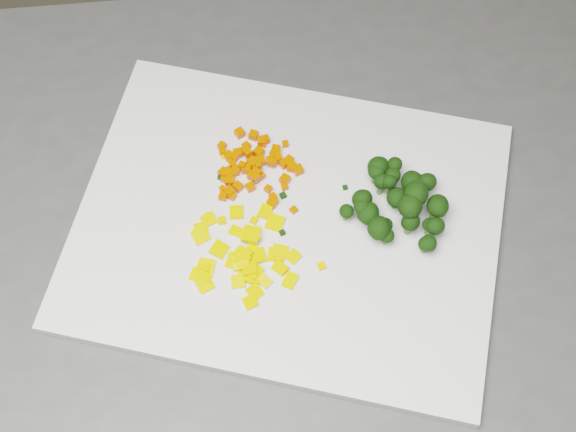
{
  "coord_description": "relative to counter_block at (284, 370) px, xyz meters",
  "views": [
    {
      "loc": [
        0.08,
        0.22,
        1.64
      ],
      "look_at": [
        0.11,
        0.6,
        0.92
      ],
      "focal_mm": 50.0,
      "sensor_mm": 36.0,
      "label": 1
    }
  ],
  "objects": [
    {
      "name": "broccoli_floret_13",
      "position": [
        0.15,
        -0.01,
        0.48
      ],
      "size": [
        0.03,
        0.03,
        0.03
      ],
      "primitive_type": null,
      "color": "black",
      "rests_on": "broccoli_pile"
    },
    {
      "name": "carrot_cube_57",
      "position": [
        -0.01,
        0.04,
        0.47
      ],
      "size": [
        0.01,
        0.01,
        0.01
      ],
      "primitive_type": "cube",
      "rotation": [
        0.0,
        0.0,
        0.89
      ],
      "color": "#DB4802",
      "rests_on": "carrot_pile"
    },
    {
      "name": "carrot_cube_42",
      "position": [
        -0.03,
        0.09,
        0.47
      ],
      "size": [
        0.01,
        0.01,
        0.01
      ],
      "primitive_type": "cube",
      "rotation": [
        0.0,
        0.0,
        2.03
      ],
      "color": "#DB4802",
      "rests_on": "carrot_pile"
    },
    {
      "name": "stray_bit_10",
      "position": [
        0.07,
        0.05,
        0.46
      ],
      "size": [
        0.01,
        0.01,
        0.0
      ],
      "primitive_type": "cube",
      "rotation": [
        0.0,
        0.0,
        1.68
      ],
      "color": "black",
      "rests_on": "cutting_board"
    },
    {
      "name": "stray_bit_5",
      "position": [
        0.01,
        -0.02,
        0.46
      ],
      "size": [
        0.01,
        0.01,
        0.0
      ],
      "primitive_type": "cube",
      "rotation": [
        0.0,
        0.0,
        2.42
      ],
      "color": "yellow",
      "rests_on": "cutting_board"
    },
    {
      "name": "carrot_cube_53",
      "position": [
        -0.03,
        0.08,
        0.47
      ],
      "size": [
        0.01,
        0.01,
        0.01
      ],
      "primitive_type": "cube",
      "rotation": [
        0.0,
        0.0,
        1.48
      ],
      "color": "#DB4802",
      "rests_on": "carrot_pile"
    },
    {
      "name": "carrot_cube_11",
      "position": [
        -0.01,
        0.11,
        0.47
      ],
      "size": [
        0.01,
        0.01,
        0.01
      ],
      "primitive_type": "cube",
      "rotation": [
        0.0,
        0.0,
        0.23
      ],
      "color": "#DB4802",
      "rests_on": "carrot_pile"
    },
    {
      "name": "carrot_cube_27",
      "position": [
        0.02,
        0.08,
        0.47
      ],
      "size": [
        0.01,
        0.01,
        0.01
      ],
      "primitive_type": "cube",
      "rotation": [
        0.0,
        0.0,
        2.8
      ],
      "color": "#DB4802",
      "rests_on": "carrot_pile"
    },
    {
      "name": "broccoli_floret_4",
      "position": [
        0.14,
        0.04,
        0.47
      ],
      "size": [
        0.03,
        0.03,
        0.03
      ],
      "primitive_type": null,
      "color": "black",
      "rests_on": "broccoli_pile"
    },
    {
      "name": "carrot_cube_45",
      "position": [
        -0.05,
        0.05,
        0.47
      ],
      "size": [
        0.01,
        0.01,
        0.01
      ],
      "primitive_type": "cube",
      "rotation": [
        0.0,
        0.0,
        0.73
      ],
      "color": "#DB4802",
      "rests_on": "carrot_pile"
    },
    {
      "name": "pepper_chunk_6",
      "position": [
        -0.05,
        0.01,
        0.46
      ],
      "size": [
        0.02,
        0.02,
        0.0
      ],
      "primitive_type": "cube",
      "rotation": [
        0.02,
        -0.0,
        2.63
      ],
      "color": "yellow",
      "rests_on": "pepper_pile"
    },
    {
      "name": "broccoli_floret_21",
      "position": [
        0.08,
        0.01,
        0.48
      ],
      "size": [
        0.02,
        0.02,
        0.03
      ],
      "primitive_type": null,
      "color": "black",
      "rests_on": "broccoli_pile"
    },
    {
      "name": "stray_bit_2",
      "position": [
        -0.08,
        0.03,
        0.46
      ],
      "size": [
        0.01,
        0.01,
        0.0
      ],
      "primitive_type": "cube",
      "rotation": [
        0.0,
        0.0,
        0.41
      ],
      "color": "yellow",
      "rests_on": "cutting_board"
    },
    {
      "name": "carrot_cube_39",
      "position": [
        -0.02,
        0.07,
        0.47
      ],
      "size": [
        0.01,
        0.01,
        0.01
      ],
      "primitive_type": "cube",
      "rotation": [
        0.0,
        0.0,
        0.76
      ],
      "color": "#DB4802",
      "rests_on": "carrot_pile"
    },
    {
      "name": "carrot_cube_38",
      "position": [
        -0.02,
        0.09,
        0.47
      ],
      "size": [
        0.01,
        0.01,
        0.01
      ],
      "primitive_type": "cube",
      "rotation": [
        0.0,
        0.0,
        0.18
      ],
      "color": "#DB4802",
      "rests_on": "carrot_pile"
    },
    {
      "name": "broccoli_pile",
      "position": [
        0.11,
        0.02,
        0.49
      ],
      "size": [
        0.11,
        0.11,
        0.05
      ],
      "primitive_type": null,
      "color": "black",
      "rests_on": "cutting_board"
    },
    {
      "name": "pepper_chunk_9",
      "position": [
        -0.08,
        -0.05,
        0.46
      ],
      "size": [
        0.02,
        0.02,
        0.01
      ],
      "primitive_type": "cube",
      "rotation": [
        0.12,
        -0.14,
        1.98
      ],
      "color": "yellow",
      "rests_on": "pepper_pile"
    },
    {
      "name": "broccoli_floret_10",
      "position": [
        0.14,
        -0.03,
        0.47
      ],
      "size": [
        0.02,
        0.02,
        0.02
      ],
      "primitive_type": null,
      "color": "black",
      "rests_on": "broccoli_pile"
    },
    {
      "name": "carrot_cube_28",
      "position": [
        0.01,
        0.08,
        0.47
      ],
      "size": [
        0.01,
        0.01,
        0.01
      ],
      "primitive_type": "cube",
      "rotation": [
        0.0,
        0.0,
        0.6
      ],
      "color": "#DB4802",
      "rests_on": "carrot_pile"
    },
    {
      "name": "carrot_cube_34",
      "position": [
        -0.0,
        0.08,
        0.47
      ],
      "size": [
        0.01,
        0.01,
        0.01
      ],
      "primitive_type": "cube",
      "rotation": [
        0.0,
        0.0,
        0.36
      ],
      "color": "#DB4802",
      "rests_on": "carrot_pile"
    },
    {
      "name": "carrot_cube_19",
      "position": [
        -0.02,
        0.07,
        0.47
      ],
      "size": [
        0.01,
        0.01,
        0.01
      ],
      "primitive_type": "cube",
      "rotation": [
        0.0,
        0.0,
        2.94
      ],
      "color": "#DB4802",
      "rests_on": "carrot_pile"
    },
    {
      "name": "stray_bit_6",
      "position": [
        0.0,
        0.04,
        0.46
      ],
      "size": [
        0.01,
        0.01,
        0.0
      ],
      "primitive_type": "cube",
      "rotation": [
        0.0,
        0.0,
        0.37
      ],
      "color": "black",
      "rests_on": "cutting_board"
    },
    {
      "name": "carrot_cube_15",
      "position": [
        -0.05,
        0.09,
        0.46
      ],
      "size": [
        0.01,
        0.01,
        0.01
      ],
      "primitive_type": "cube",
      "rotation": [
        0.0,
        0.0,
        2.62
      ],
      "color": "#DB4802",
      "rests_on": "carrot_pile"
    },
    {
      "name": "pepper_chunk_35",
      "position": [
        -0.04,
        -0.04,
        0.46
      ],
      "size": [
        0.02,
        0.01,
        0.01
      ],
      "primitive_type": "cube",
      "rotation": [
        0.07,
        -0.14,
        0.02
      ],
      "color": "yellow",
      "rests_on": "pepper_pile"
    },
    {
      "name": "pepper_chunk_24",
      "position": [
        -0.03,
        -0.02,
        0.46
      ],
      "size": [
        0.02,
        0.02,
        0.01
      ],
      "primitive_type": "cube",
      "rotation": [
        -0.13,
        0.12,
        0.18
      ],
      "color": "yellow",
      "rests_on": "pepper_pile"
    },
    {
      "name": "carrot_cube_4",
      "position": [
        -0.02,
        0.07,
        0.47
      ],
      "size": [
        0.01,
        0.01,
        0.01
      ],
      "primitive_type": "cube",
      "rotation": [
        0.0,
        0.0,
        0.63
      ],
      "color": "#DB4802",
      "rests_on": "carrot_pile"
    },
    {
      "name": "carrot_cube_5",
      "position": [
        -0.06,
        0.1,
        0.47
      ],
      "size": [
        0.01,
        0.01,
        0.01
      ],
      "primitive_type": "cube",
      "rotation": [
        0.0,
        0.0,
        1.75
      ],
      "color": "#DB4802",
      "rests_on": "carrot_pile"
    },
    {
      "name": "carrot_cube_43",
      "position": [
        -0.01,
        0.05,
        0.46
      ],
      "size": [
        0.01,
        0.01,
        0.01
      ],
      "primitive_type": "cube",
      "rotation": [
        0.0,
        0.0,
        0.84
      ],
      "color": "#DB4802",
      "rests_on": "carrot_pile"
    },
    {
      "name": "carrot_cube_12",
      "position": [
        -0.03,
        0.08,
        0.47
      ],
      "size": [
        0.01,
        0.01,
        0.01
      ],
      "primitive_type": "cube",
      "rotation": [
        0.0,
        0.0,
        1.46
      ],
      "color": "#DB4802",
      "rests_on": "carrot_pile"
    },
    {
      "name": "stray_bit_11",
      "position": [
        -0.06,
        0.07,
        0.46
      ],
      "size": [
        0.01,
        0.01,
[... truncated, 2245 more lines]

